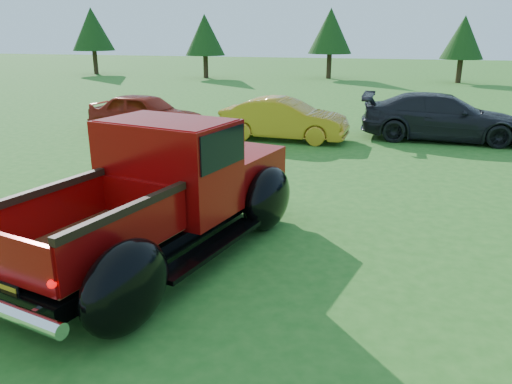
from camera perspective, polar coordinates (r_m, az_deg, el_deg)
ground at (r=8.20m, az=1.76°, el=-6.78°), size 120.00×120.00×0.00m
tree_far_west at (r=44.15m, az=-18.21°, el=17.26°), size 3.33×3.33×5.20m
tree_west at (r=38.75m, az=-5.87°, el=17.42°), size 2.94×2.94×4.60m
tree_mid_left at (r=38.54m, az=8.51°, el=17.73°), size 3.20×3.20×5.00m
tree_mid_right at (r=37.50m, az=22.61°, el=15.98°), size 2.82×2.82×4.40m
pickup_truck at (r=8.18m, az=-9.77°, el=0.45°), size 3.71×6.04×2.12m
show_car_red at (r=17.90m, az=-12.50°, el=8.76°), size 4.24×2.13×1.38m
show_car_yellow at (r=16.44m, az=3.23°, el=8.31°), size 4.17×1.60×1.35m
show_car_grey at (r=17.50m, az=20.50°, el=8.04°), size 5.18×2.18×1.49m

